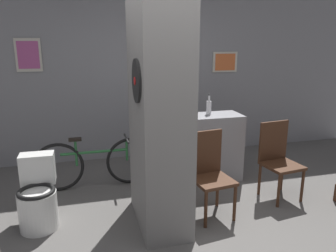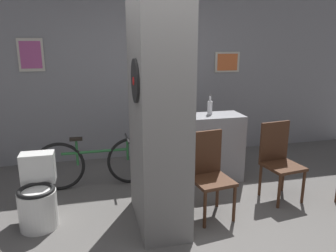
# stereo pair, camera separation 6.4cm
# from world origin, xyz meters

# --- Properties ---
(ground_plane) EXTENTS (14.00, 14.00, 0.00)m
(ground_plane) POSITION_xyz_m (0.00, 0.00, 0.00)
(ground_plane) COLOR #5B5956
(wall_back) EXTENTS (8.00, 0.09, 2.60)m
(wall_back) POSITION_xyz_m (-0.00, 2.63, 1.30)
(wall_back) COLOR gray
(wall_back) RESTS_ON ground_plane
(pillar_center) EXTENTS (0.51, 0.98, 2.60)m
(pillar_center) POSITION_xyz_m (-0.14, 0.49, 1.30)
(pillar_center) COLOR gray
(pillar_center) RESTS_ON ground_plane
(counter_shelf) EXTENTS (1.22, 0.44, 0.93)m
(counter_shelf) POSITION_xyz_m (0.61, 1.41, 0.46)
(counter_shelf) COLOR gray
(counter_shelf) RESTS_ON ground_plane
(toilet) EXTENTS (0.39, 0.55, 0.73)m
(toilet) POSITION_xyz_m (-1.39, 0.72, 0.31)
(toilet) COLOR white
(toilet) RESTS_ON ground_plane
(chair_near_pillar) EXTENTS (0.46, 0.46, 0.94)m
(chair_near_pillar) POSITION_xyz_m (0.43, 0.51, 0.51)
(chair_near_pillar) COLOR #422616
(chair_near_pillar) RESTS_ON ground_plane
(chair_by_doorway) EXTENTS (0.46, 0.46, 0.94)m
(chair_by_doorway) POSITION_xyz_m (1.41, 0.71, 0.51)
(chair_by_doorway) COLOR #422616
(chair_by_doorway) RESTS_ON ground_plane
(bicycle) EXTENTS (1.59, 0.42, 0.70)m
(bicycle) POSITION_xyz_m (-0.77, 1.53, 0.34)
(bicycle) COLOR black
(bicycle) RESTS_ON ground_plane
(bottle_tall) EXTENTS (0.07, 0.07, 0.28)m
(bottle_tall) POSITION_xyz_m (0.78, 1.46, 1.03)
(bottle_tall) COLOR silver
(bottle_tall) RESTS_ON counter_shelf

